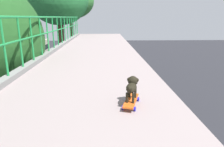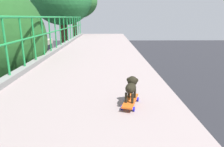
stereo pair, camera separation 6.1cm
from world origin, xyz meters
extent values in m
cylinder|color=green|center=(-0.25, 4.25, 6.07)|extent=(0.04, 0.04, 1.15)
cylinder|color=green|center=(-0.25, 5.02, 6.07)|extent=(0.04, 0.04, 1.15)
cylinder|color=green|center=(-0.25, 5.79, 6.07)|extent=(0.04, 0.04, 1.15)
cylinder|color=green|center=(-0.25, 6.56, 6.07)|extent=(0.04, 0.04, 1.15)
cylinder|color=green|center=(-0.25, 7.34, 6.07)|extent=(0.04, 0.04, 1.15)
cylinder|color=green|center=(-0.25, 8.11, 6.07)|extent=(0.04, 0.04, 1.15)
cylinder|color=green|center=(-0.25, 8.88, 6.07)|extent=(0.04, 0.04, 1.15)
cylinder|color=green|center=(-0.25, 9.65, 6.07)|extent=(0.04, 0.04, 1.15)
cylinder|color=green|center=(-0.25, 10.42, 6.07)|extent=(0.04, 0.04, 1.15)
cylinder|color=green|center=(-0.25, 11.20, 6.07)|extent=(0.04, 0.04, 1.15)
cylinder|color=green|center=(-0.25, 11.97, 6.07)|extent=(0.04, 0.04, 1.15)
cylinder|color=green|center=(-0.25, 12.74, 6.07)|extent=(0.04, 0.04, 1.15)
cylinder|color=green|center=(-0.25, 13.51, 6.07)|extent=(0.04, 0.04, 1.15)
cylinder|color=green|center=(-0.25, 14.29, 6.07)|extent=(0.04, 0.04, 1.15)
cylinder|color=green|center=(-0.25, 15.06, 6.07)|extent=(0.04, 0.04, 1.15)
cylinder|color=black|center=(-3.17, 9.41, 0.32)|extent=(0.22, 0.65, 0.65)
cube|color=beige|center=(-8.21, 26.77, 1.85)|extent=(2.50, 10.46, 3.14)
cube|color=black|center=(-8.21, 26.77, 2.40)|extent=(2.52, 9.62, 0.70)
cylinder|color=black|center=(-7.01, 30.43, 0.48)|extent=(0.28, 0.96, 0.96)
cylinder|color=black|center=(-9.41, 30.43, 0.48)|extent=(0.28, 0.96, 0.96)
cylinder|color=black|center=(-7.01, 23.90, 0.48)|extent=(0.28, 0.96, 0.96)
cylinder|color=black|center=(-9.41, 23.90, 0.48)|extent=(0.28, 0.96, 0.96)
cylinder|color=#4A3522|center=(-1.89, 17.11, 3.37)|extent=(0.53, 0.53, 6.74)
cylinder|color=#4C3320|center=(-2.25, 24.89, 3.45)|extent=(0.39, 0.39, 6.91)
ellipsoid|color=#388038|center=(-2.25, 24.89, 8.42)|extent=(5.50, 5.50, 4.02)
cube|color=#E2591A|center=(2.10, 3.00, 5.45)|extent=(0.30, 0.57, 0.02)
cylinder|color=#1D1DBB|center=(2.23, 3.14, 5.41)|extent=(0.04, 0.07, 0.06)
cylinder|color=#1D1DBB|center=(2.07, 3.19, 5.41)|extent=(0.04, 0.07, 0.06)
cylinder|color=#1D1DBB|center=(2.13, 2.80, 5.41)|extent=(0.04, 0.07, 0.06)
cylinder|color=#1D1DBB|center=(1.96, 2.85, 5.41)|extent=(0.04, 0.07, 0.06)
cylinder|color=black|center=(2.17, 3.07, 5.54)|extent=(0.04, 0.04, 0.15)
cylinder|color=black|center=(2.08, 3.10, 5.54)|extent=(0.04, 0.04, 0.15)
cylinder|color=black|center=(2.11, 2.88, 5.54)|extent=(0.04, 0.04, 0.15)
cylinder|color=black|center=(2.02, 2.90, 5.54)|extent=(0.04, 0.04, 0.15)
ellipsoid|color=black|center=(2.10, 2.99, 5.65)|extent=(0.22, 0.31, 0.14)
sphere|color=black|center=(2.13, 3.10, 5.72)|extent=(0.15, 0.15, 0.15)
ellipsoid|color=black|center=(2.15, 3.16, 5.71)|extent=(0.07, 0.08, 0.05)
sphere|color=black|center=(2.19, 3.08, 5.74)|extent=(0.06, 0.06, 0.06)
sphere|color=black|center=(2.08, 3.12, 5.74)|extent=(0.06, 0.06, 0.06)
sphere|color=black|center=(2.06, 2.85, 5.70)|extent=(0.07, 0.07, 0.07)
camera|label=1|loc=(1.72, 0.27, 6.64)|focal=32.13mm
camera|label=2|loc=(1.78, 0.27, 6.64)|focal=32.13mm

